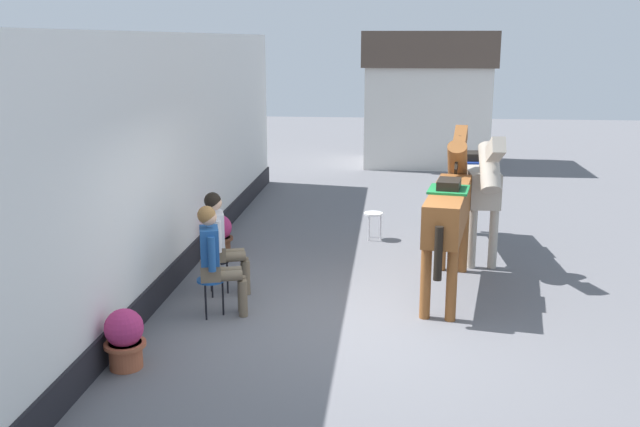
{
  "coord_description": "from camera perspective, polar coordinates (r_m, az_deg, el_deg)",
  "views": [
    {
      "loc": [
        0.54,
        -8.02,
        3.32
      ],
      "look_at": [
        -0.4,
        1.2,
        1.05
      ],
      "focal_mm": 40.23,
      "sensor_mm": 36.0,
      "label": 1
    }
  ],
  "objects": [
    {
      "name": "ground_plane",
      "position": [
        11.52,
        2.9,
        -3.0
      ],
      "size": [
        40.0,
        40.0,
        0.0
      ],
      "primitive_type": "plane",
      "color": "slate"
    },
    {
      "name": "pub_facade_wall",
      "position": [
        10.16,
        -11.98,
        3.36
      ],
      "size": [
        0.34,
        14.0,
        3.4
      ],
      "color": "white",
      "rests_on": "ground_plane"
    },
    {
      "name": "distant_cottage",
      "position": [
        19.58,
        8.44,
        9.16
      ],
      "size": [
        3.4,
        2.6,
        3.5
      ],
      "color": "silver",
      "rests_on": "ground_plane"
    },
    {
      "name": "seated_visitor_near",
      "position": [
        8.74,
        -8.34,
        -3.3
      ],
      "size": [
        0.61,
        0.48,
        1.39
      ],
      "color": "#194C99",
      "rests_on": "ground_plane"
    },
    {
      "name": "seated_visitor_far",
      "position": [
        9.49,
        -7.93,
        -1.93
      ],
      "size": [
        0.61,
        0.48,
        1.39
      ],
      "color": "black",
      "rests_on": "ground_plane"
    },
    {
      "name": "saddled_horse_near",
      "position": [
        9.61,
        10.26,
        0.54
      ],
      "size": [
        0.79,
        2.98,
        2.06
      ],
      "color": "brown",
      "rests_on": "ground_plane"
    },
    {
      "name": "saddled_horse_far",
      "position": [
        11.48,
        12.25,
        2.6
      ],
      "size": [
        0.57,
        3.0,
        2.06
      ],
      "color": "#B2A899",
      "rests_on": "ground_plane"
    },
    {
      "name": "flower_planter_nearest",
      "position": [
        7.72,
        -15.28,
        -9.5
      ],
      "size": [
        0.43,
        0.43,
        0.64
      ],
      "color": "#A85638",
      "rests_on": "ground_plane"
    },
    {
      "name": "flower_planter_farthest",
      "position": [
        11.36,
        -8.02,
        -1.62
      ],
      "size": [
        0.43,
        0.43,
        0.64
      ],
      "color": "brown",
      "rests_on": "ground_plane"
    },
    {
      "name": "spare_stool_white",
      "position": [
        12.12,
        4.25,
        -0.21
      ],
      "size": [
        0.32,
        0.32,
        0.46
      ],
      "color": "white",
      "rests_on": "ground_plane"
    }
  ]
}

